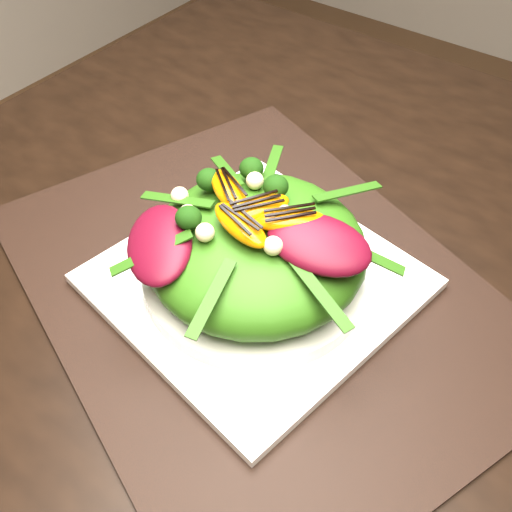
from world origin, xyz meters
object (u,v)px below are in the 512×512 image
Objects in this scene: salad_bowl at (256,272)px; lettuce_mound at (256,248)px; plate_base at (256,281)px; orange_segment at (258,191)px; placemat at (256,286)px.

lettuce_mound is (0.00, 0.00, 0.03)m from salad_bowl.
salad_bowl is at bearing 90.00° from plate_base.
lettuce_mound is at bearing -57.09° from orange_segment.
salad_bowl is (0.00, 0.00, 0.01)m from plate_base.
plate_base is 1.28× the size of lettuce_mound.
plate_base is 1.22× the size of salad_bowl.
salad_bowl reaches higher than placemat.
salad_bowl is 0.09m from orange_segment.
lettuce_mound is at bearing 0.00° from salad_bowl.
orange_segment is at bearing 122.91° from lettuce_mound.
lettuce_mound is at bearing 90.00° from plate_base.
salad_bowl is 3.47× the size of orange_segment.
orange_segment reaches higher than lettuce_mound.
lettuce_mound is 0.06m from orange_segment.
placemat is 0.10m from orange_segment.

